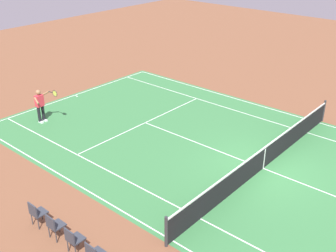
# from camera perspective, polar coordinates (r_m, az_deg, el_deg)

# --- Properties ---
(ground_plane) EXTENTS (60.00, 60.00, 0.00)m
(ground_plane) POSITION_cam_1_polar(r_m,az_deg,el_deg) (16.81, 12.92, -5.70)
(ground_plane) COLOR brown
(court_slab) EXTENTS (24.20, 11.40, 0.00)m
(court_slab) POSITION_cam_1_polar(r_m,az_deg,el_deg) (16.80, 12.92, -5.69)
(court_slab) COLOR #387A42
(court_slab) RESTS_ON ground_plane
(court_line_markings) EXTENTS (23.85, 11.05, 0.01)m
(court_line_markings) POSITION_cam_1_polar(r_m,az_deg,el_deg) (16.80, 12.92, -5.68)
(court_line_markings) COLOR white
(court_line_markings) RESTS_ON ground_plane
(tennis_net) EXTENTS (0.10, 11.70, 1.08)m
(tennis_net) POSITION_cam_1_polar(r_m,az_deg,el_deg) (16.56, 13.08, -4.25)
(tennis_net) COLOR #2D2D33
(tennis_net) RESTS_ON ground_plane
(tennis_player_near) EXTENTS (1.04, 0.79, 1.70)m
(tennis_player_near) POSITION_cam_1_polar(r_m,az_deg,el_deg) (20.71, -17.14, 2.89)
(tennis_player_near) COLOR black
(tennis_player_near) RESTS_ON ground_plane
(spectator_chair_1) EXTENTS (0.44, 0.44, 0.88)m
(spectator_chair_1) POSITION_cam_1_polar(r_m,az_deg,el_deg) (12.61, -12.89, -14.86)
(spectator_chair_1) COLOR #38383D
(spectator_chair_1) RESTS_ON ground_plane
(spectator_chair_2) EXTENTS (0.44, 0.44, 0.88)m
(spectator_chair_2) POSITION_cam_1_polar(r_m,az_deg,el_deg) (13.23, -15.39, -12.97)
(spectator_chair_2) COLOR #38383D
(spectator_chair_2) RESTS_ON ground_plane
(spectator_chair_3) EXTENTS (0.44, 0.44, 0.88)m
(spectator_chair_3) POSITION_cam_1_polar(r_m,az_deg,el_deg) (13.88, -17.63, -11.23)
(spectator_chair_3) COLOR #38383D
(spectator_chair_3) RESTS_ON ground_plane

